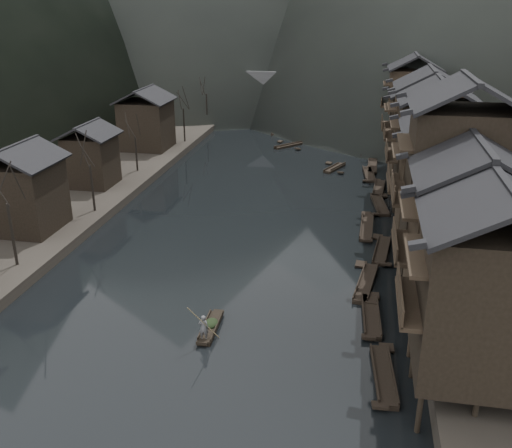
# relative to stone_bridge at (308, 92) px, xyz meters

# --- Properties ---
(water) EXTENTS (300.00, 300.00, 0.00)m
(water) POSITION_rel_stone_bridge_xyz_m (0.00, -72.00, -5.11)
(water) COLOR black
(water) RESTS_ON ground
(left_bank) EXTENTS (40.00, 200.00, 1.20)m
(left_bank) POSITION_rel_stone_bridge_xyz_m (-35.00, -32.00, -4.51)
(left_bank) COLOR #2D2823
(left_bank) RESTS_ON ground
(stilt_houses) EXTENTS (9.00, 67.60, 16.79)m
(stilt_houses) POSITION_rel_stone_bridge_xyz_m (17.28, -53.20, 3.82)
(stilt_houses) COLOR black
(stilt_houses) RESTS_ON ground
(left_houses) EXTENTS (8.10, 53.20, 8.73)m
(left_houses) POSITION_rel_stone_bridge_xyz_m (-20.50, -51.88, 0.55)
(left_houses) COLOR black
(left_houses) RESTS_ON left_bank
(bare_trees) EXTENTS (3.94, 73.60, 7.88)m
(bare_trees) POSITION_rel_stone_bridge_xyz_m (-17.00, -50.10, 1.55)
(bare_trees) COLOR black
(bare_trees) RESTS_ON left_bank
(moored_sampans) EXTENTS (3.41, 73.32, 0.47)m
(moored_sampans) POSITION_rel_stone_bridge_xyz_m (11.91, -43.66, -4.91)
(moored_sampans) COLOR black
(moored_sampans) RESTS_ON water
(midriver_boats) EXTENTS (17.77, 33.29, 0.45)m
(midriver_boats) POSITION_rel_stone_bridge_xyz_m (-1.49, -17.71, -4.91)
(midriver_boats) COLOR black
(midriver_boats) RESTS_ON water
(stone_bridge) EXTENTS (40.00, 6.00, 9.00)m
(stone_bridge) POSITION_rel_stone_bridge_xyz_m (0.00, 0.00, 0.00)
(stone_bridge) COLOR #4C4C4F
(stone_bridge) RESTS_ON ground
(hero_sampan) EXTENTS (1.05, 4.50, 0.43)m
(hero_sampan) POSITION_rel_stone_bridge_xyz_m (0.80, -74.70, -4.91)
(hero_sampan) COLOR black
(hero_sampan) RESTS_ON water
(cargo_heap) EXTENTS (0.99, 1.29, 0.59)m
(cargo_heap) POSITION_rel_stone_bridge_xyz_m (0.81, -74.49, -4.38)
(cargo_heap) COLOR black
(cargo_heap) RESTS_ON hero_sampan
(boatman) EXTENTS (0.69, 0.46, 1.85)m
(boatman) POSITION_rel_stone_bridge_xyz_m (0.76, -76.26, -3.75)
(boatman) COLOR slate
(boatman) RESTS_ON hero_sampan
(bamboo_pole) EXTENTS (1.92, 2.07, 3.69)m
(bamboo_pole) POSITION_rel_stone_bridge_xyz_m (0.96, -76.26, -0.99)
(bamboo_pole) COLOR #8C7A51
(bamboo_pole) RESTS_ON boatman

